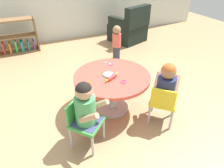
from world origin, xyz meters
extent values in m
plane|color=tan|center=(0.00, 0.00, 0.00)|extent=(10.00, 10.00, 0.00)
cylinder|color=silver|center=(0.00, 0.00, 0.01)|extent=(0.44, 0.44, 0.03)
cylinder|color=silver|center=(0.00, 0.00, 0.24)|extent=(0.12, 0.12, 0.48)
cylinder|color=#D84C3F|center=(0.00, 0.00, 0.50)|extent=(0.95, 0.95, 0.04)
cylinder|color=#B7B7BC|center=(-0.50, -0.62, 0.14)|extent=(0.03, 0.03, 0.28)
cylinder|color=#B7B7BC|center=(-0.30, -0.45, 0.14)|extent=(0.03, 0.03, 0.28)
cylinder|color=#B7B7BC|center=(-0.67, -0.43, 0.14)|extent=(0.03, 0.03, 0.28)
cylinder|color=#B7B7BC|center=(-0.48, -0.25, 0.14)|extent=(0.03, 0.03, 0.28)
cube|color=green|center=(-0.49, -0.44, 0.30)|extent=(0.42, 0.42, 0.04)
cube|color=green|center=(-0.58, -0.34, 0.43)|extent=(0.22, 0.20, 0.22)
cube|color=#3F4772|center=(-0.49, -0.44, 0.30)|extent=(0.38, 0.38, 0.04)
cylinder|color=#4CA566|center=(-0.49, -0.44, 0.47)|extent=(0.21, 0.21, 0.30)
sphere|color=tan|center=(-0.49, -0.44, 0.70)|extent=(0.17, 0.17, 0.17)
sphere|color=black|center=(-0.49, -0.44, 0.71)|extent=(0.16, 0.16, 0.16)
cylinder|color=tan|center=(-0.50, -0.58, 0.49)|extent=(0.18, 0.20, 0.17)
cylinder|color=tan|center=(-0.34, -0.44, 0.49)|extent=(0.18, 0.20, 0.17)
cylinder|color=#B7B7BC|center=(0.65, -0.46, 0.14)|extent=(0.03, 0.03, 0.28)
cylinder|color=#B7B7BC|center=(0.46, -0.28, 0.14)|extent=(0.03, 0.03, 0.28)
cylinder|color=#B7B7BC|center=(0.47, -0.64, 0.14)|extent=(0.03, 0.03, 0.28)
cylinder|color=#B7B7BC|center=(0.28, -0.46, 0.14)|extent=(0.03, 0.03, 0.28)
cube|color=yellow|center=(0.46, -0.46, 0.30)|extent=(0.42, 0.42, 0.04)
cube|color=yellow|center=(0.37, -0.56, 0.43)|extent=(0.21, 0.21, 0.22)
cube|color=#3F4772|center=(0.46, -0.46, 0.30)|extent=(0.38, 0.38, 0.04)
cylinder|color=navy|center=(0.46, -0.46, 0.47)|extent=(0.21, 0.21, 0.30)
sphere|color=#997051|center=(0.46, -0.46, 0.70)|extent=(0.17, 0.17, 0.17)
sphere|color=#B25926|center=(0.46, -0.46, 0.71)|extent=(0.16, 0.16, 0.16)
cylinder|color=#997051|center=(0.61, -0.47, 0.49)|extent=(0.19, 0.19, 0.17)
cylinder|color=#997051|center=(0.46, -0.31, 0.49)|extent=(0.19, 0.19, 0.17)
cube|color=olive|center=(-0.64, 2.55, 0.35)|extent=(0.03, 0.28, 0.70)
cube|color=olive|center=(-1.09, 2.55, 0.01)|extent=(0.90, 0.28, 0.03)
cube|color=olive|center=(-1.09, 2.55, 0.35)|extent=(0.90, 0.28, 0.02)
cube|color=olive|center=(-1.09, 2.55, 0.68)|extent=(0.90, 0.28, 0.03)
cube|color=red|center=(-1.33, 2.55, 0.15)|extent=(0.02, 0.20, 0.24)
cube|color=orange|center=(-1.21, 2.55, 0.13)|extent=(0.03, 0.20, 0.21)
cube|color=green|center=(-1.09, 2.55, 0.15)|extent=(0.04, 0.20, 0.25)
cube|color=teal|center=(-0.97, 2.55, 0.14)|extent=(0.05, 0.20, 0.21)
cube|color=teal|center=(-0.85, 2.55, 0.13)|extent=(0.02, 0.20, 0.19)
cube|color=purple|center=(-0.73, 2.55, 0.13)|extent=(0.02, 0.20, 0.19)
cube|color=black|center=(1.41, 2.20, 0.20)|extent=(0.89, 0.89, 0.40)
cube|color=black|center=(1.51, 1.93, 0.62)|extent=(0.71, 0.38, 0.45)
cube|color=black|center=(1.69, 2.30, 0.50)|extent=(0.31, 0.60, 0.20)
cube|color=black|center=(1.13, 2.10, 0.50)|extent=(0.31, 0.60, 0.20)
cylinder|color=#33384C|center=(0.73, 1.38, 0.13)|extent=(0.14, 0.14, 0.26)
cylinder|color=#D8594C|center=(0.73, 1.38, 0.39)|extent=(0.17, 0.17, 0.26)
sphere|color=#997051|center=(0.73, 1.38, 0.59)|extent=(0.16, 0.16, 0.16)
cylinder|color=#D83F3F|center=(-0.04, -0.08, 0.54)|extent=(0.15, 0.11, 0.05)
cylinder|color=yellow|center=(0.04, -0.03, 0.54)|extent=(0.05, 0.04, 0.02)
cylinder|color=yellow|center=(-0.12, -0.12, 0.54)|extent=(0.05, 0.04, 0.02)
cube|color=silver|center=(0.08, 0.31, 0.52)|extent=(0.08, 0.10, 0.01)
cube|color=silver|center=(0.08, 0.31, 0.52)|extent=(0.04, 0.11, 0.01)
torus|color=#D83F99|center=(0.12, 0.26, 0.52)|extent=(0.05, 0.05, 0.01)
torus|color=#D83F99|center=(0.09, 0.25, 0.52)|extent=(0.05, 0.05, 0.01)
cylinder|color=#8CCCF2|center=(-0.04, 0.01, 0.53)|extent=(0.13, 0.13, 0.02)
torus|color=orange|center=(-0.31, -0.05, 0.52)|extent=(0.05, 0.05, 0.01)
torus|color=#D83FA5|center=(0.06, -0.20, 0.52)|extent=(0.07, 0.07, 0.01)
torus|color=#D83FA5|center=(0.03, -0.03, 0.52)|extent=(0.05, 0.05, 0.01)
camera|label=1|loc=(-0.87, -1.90, 1.74)|focal=31.57mm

